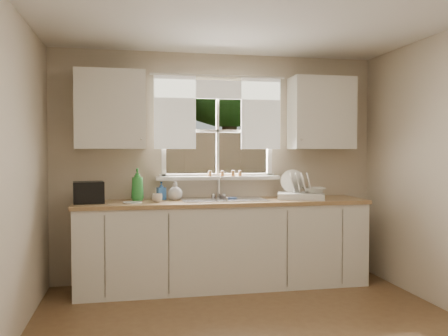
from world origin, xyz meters
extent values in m
cube|color=beige|center=(0.00, 2.00, 0.57)|extent=(3.60, 0.02, 1.15)
cube|color=beige|center=(0.00, 2.00, 2.33)|extent=(3.60, 0.02, 0.35)
cube|color=beige|center=(-1.20, 2.00, 1.65)|extent=(1.20, 0.02, 1.00)
cube|color=beige|center=(1.20, 2.00, 1.65)|extent=(1.20, 0.02, 1.00)
cube|color=white|center=(0.00, 2.02, 1.15)|extent=(1.30, 0.06, 0.05)
cube|color=white|center=(0.00, 2.02, 2.15)|extent=(1.30, 0.06, 0.05)
cube|color=white|center=(-0.60, 2.02, 1.65)|extent=(0.05, 0.06, 1.05)
cube|color=white|center=(0.60, 2.02, 1.65)|extent=(0.05, 0.06, 1.05)
cube|color=white|center=(0.00, 2.02, 1.65)|extent=(0.03, 0.04, 1.00)
cube|color=white|center=(0.00, 2.02, 1.65)|extent=(1.20, 0.04, 0.03)
cube|color=white|center=(0.00, 1.96, 1.13)|extent=(1.38, 0.14, 0.04)
cylinder|color=white|center=(0.00, 1.94, 2.25)|extent=(1.50, 0.02, 0.02)
cube|color=white|center=(-0.48, 1.95, 1.85)|extent=(0.45, 0.02, 0.80)
cube|color=white|center=(0.48, 1.95, 1.85)|extent=(0.45, 0.02, 0.80)
cube|color=white|center=(0.00, 1.95, 2.10)|extent=(1.40, 0.02, 0.20)
cube|color=white|center=(0.00, 1.68, 0.43)|extent=(3.00, 0.62, 0.87)
cube|color=#AA8455|center=(0.00, 1.68, 0.89)|extent=(3.04, 0.65, 0.04)
cube|color=white|center=(-1.15, 1.82, 1.85)|extent=(0.70, 0.33, 0.80)
cube|color=white|center=(1.15, 1.82, 1.85)|extent=(0.70, 0.33, 0.80)
cube|color=beige|center=(0.88, 1.99, 1.08)|extent=(0.08, 0.01, 0.12)
cylinder|color=brown|center=(0.16, 1.94, 1.18)|extent=(0.04, 0.04, 0.06)
cylinder|color=brown|center=(-0.10, 1.94, 1.18)|extent=(0.04, 0.04, 0.06)
cylinder|color=brown|center=(0.04, 1.94, 1.18)|extent=(0.04, 0.04, 0.06)
cylinder|color=brown|center=(0.24, 1.94, 1.18)|extent=(0.04, 0.04, 0.06)
cube|color=#335421|center=(0.00, 7.00, -0.02)|extent=(20.00, 10.00, 0.02)
cube|color=#88684B|center=(0.00, 5.00, 0.90)|extent=(8.00, 0.10, 1.80)
cube|color=maroon|center=(-1.20, 8.50, 1.10)|extent=(3.00, 3.00, 2.20)
cube|color=black|center=(-1.20, 8.50, 2.35)|extent=(3.20, 3.20, 0.30)
cylinder|color=#423021|center=(1.40, 8.00, 1.60)|extent=(0.36, 0.36, 3.20)
sphere|color=#214716|center=(1.40, 8.00, 4.00)|extent=(4.00, 4.00, 4.00)
sphere|color=#214716|center=(0.30, 9.50, 4.50)|extent=(3.20, 3.20, 3.20)
cube|color=#B7B7BC|center=(0.00, 1.71, 0.83)|extent=(0.84, 0.46, 0.18)
cube|color=#B7B7BC|center=(0.00, 1.71, 0.92)|extent=(0.88, 0.50, 0.01)
cube|color=#B7B7BC|center=(0.00, 1.71, 0.89)|extent=(0.02, 0.41, 0.14)
cylinder|color=silver|center=(0.00, 1.96, 1.02)|extent=(0.03, 0.03, 0.22)
cylinder|color=silver|center=(0.00, 1.88, 1.13)|extent=(0.02, 0.18, 0.02)
sphere|color=silver|center=(-0.06, 1.96, 0.94)|extent=(0.05, 0.05, 0.05)
sphere|color=silver|center=(0.06, 1.96, 0.94)|extent=(0.05, 0.05, 0.05)
cube|color=white|center=(0.85, 1.67, 0.94)|extent=(0.58, 0.51, 0.06)
cylinder|color=white|center=(0.80, 1.79, 1.09)|extent=(0.27, 0.16, 0.25)
cylinder|color=white|center=(0.76, 1.70, 1.08)|extent=(0.14, 0.23, 0.22)
cylinder|color=white|center=(0.82, 1.68, 1.08)|extent=(0.14, 0.23, 0.22)
cylinder|color=white|center=(0.88, 1.66, 1.08)|extent=(0.14, 0.23, 0.22)
cylinder|color=white|center=(0.93, 1.64, 1.08)|extent=(0.14, 0.23, 0.22)
imported|color=beige|center=(0.98, 1.62, 1.00)|extent=(0.25, 0.25, 0.06)
imported|color=green|center=(-0.89, 1.81, 1.08)|extent=(0.14, 0.14, 0.34)
imported|color=#3672CD|center=(-0.64, 1.87, 1.01)|extent=(0.10, 0.11, 0.19)
imported|color=beige|center=(-0.50, 1.78, 1.01)|extent=(0.19, 0.19, 0.19)
cylinder|color=beige|center=(-0.94, 1.58, 0.92)|extent=(0.19, 0.19, 0.01)
imported|color=beige|center=(-0.69, 1.63, 0.95)|extent=(0.12, 0.12, 0.09)
cube|color=black|center=(-1.37, 1.67, 1.02)|extent=(0.32, 0.29, 0.21)
camera|label=1|loc=(-0.96, -3.18, 1.42)|focal=38.00mm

